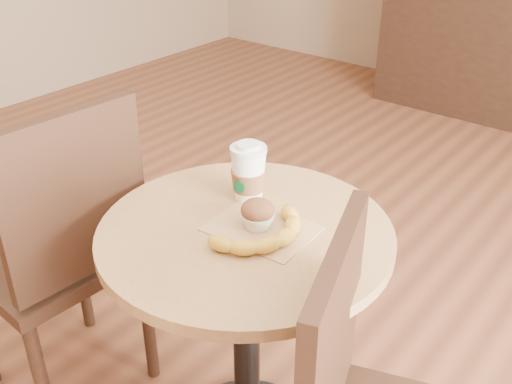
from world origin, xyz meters
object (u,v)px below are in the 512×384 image
chair_left (61,250)px  muffin (258,214)px  cafe_table (246,301)px  banana (265,232)px  coffee_cup (249,174)px

chair_left → muffin: 0.64m
chair_left → cafe_table: bearing=110.2°
chair_left → muffin: chair_left is taller
cafe_table → banana: banana is taller
chair_left → muffin: bearing=111.4°
coffee_cup → banana: 0.20m
chair_left → banana: 0.67m
chair_left → banana: (0.61, 0.16, 0.23)m
chair_left → coffee_cup: bearing=124.7°
coffee_cup → cafe_table: bearing=-62.0°
cafe_table → coffee_cup: size_ratio=4.91×
cafe_table → coffee_cup: bearing=125.9°
chair_left → banana: bearing=107.7°
chair_left → coffee_cup: (0.46, 0.28, 0.28)m
muffin → banana: muffin is taller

